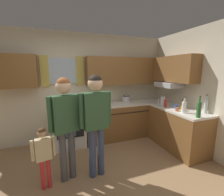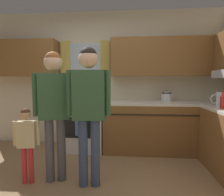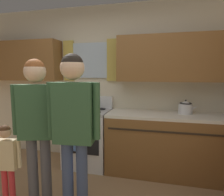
{
  "view_description": "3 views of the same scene",
  "coord_description": "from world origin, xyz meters",
  "px_view_note": "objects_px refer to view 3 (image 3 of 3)",
  "views": [
    {
      "loc": [
        -0.47,
        -1.88,
        1.74
      ],
      "look_at": [
        0.52,
        0.79,
        1.2
      ],
      "focal_mm": 24.08,
      "sensor_mm": 36.0,
      "label": 1
    },
    {
      "loc": [
        0.54,
        -1.88,
        1.29
      ],
      "look_at": [
        0.31,
        0.81,
        1.03
      ],
      "focal_mm": 30.43,
      "sensor_mm": 36.0,
      "label": 2
    },
    {
      "loc": [
        0.87,
        -1.4,
        1.48
      ],
      "look_at": [
        0.32,
        0.85,
        1.2
      ],
      "focal_mm": 31.84,
      "sensor_mm": 36.0,
      "label": 3
    }
  ],
  "objects_px": {
    "adult_holding_child": "(37,117)",
    "small_child": "(7,157)",
    "stove_oven": "(88,136)",
    "stovetop_kettle": "(186,107)",
    "adult_in_plaid": "(74,119)"
  },
  "relations": [
    {
      "from": "adult_holding_child",
      "to": "small_child",
      "type": "relative_size",
      "value": 1.72
    },
    {
      "from": "small_child",
      "to": "stove_oven",
      "type": "bearing_deg",
      "value": 70.14
    },
    {
      "from": "small_child",
      "to": "stovetop_kettle",
      "type": "bearing_deg",
      "value": 34.53
    },
    {
      "from": "adult_in_plaid",
      "to": "stovetop_kettle",
      "type": "bearing_deg",
      "value": 48.73
    },
    {
      "from": "adult_in_plaid",
      "to": "small_child",
      "type": "distance_m",
      "value": 0.9
    },
    {
      "from": "stovetop_kettle",
      "to": "adult_in_plaid",
      "type": "bearing_deg",
      "value": -131.27
    },
    {
      "from": "stove_oven",
      "to": "adult_in_plaid",
      "type": "xyz_separation_m",
      "value": [
        0.33,
        -1.24,
        0.58
      ]
    },
    {
      "from": "stove_oven",
      "to": "small_child",
      "type": "distance_m",
      "value": 1.34
    },
    {
      "from": "stove_oven",
      "to": "small_child",
      "type": "relative_size",
      "value": 1.16
    },
    {
      "from": "adult_holding_child",
      "to": "stove_oven",
      "type": "bearing_deg",
      "value": 83.83
    },
    {
      "from": "adult_holding_child",
      "to": "small_child",
      "type": "distance_m",
      "value": 0.55
    },
    {
      "from": "stove_oven",
      "to": "adult_holding_child",
      "type": "relative_size",
      "value": 0.67
    },
    {
      "from": "adult_holding_child",
      "to": "small_child",
      "type": "height_order",
      "value": "adult_holding_child"
    },
    {
      "from": "stove_oven",
      "to": "adult_in_plaid",
      "type": "distance_m",
      "value": 1.41
    },
    {
      "from": "stovetop_kettle",
      "to": "adult_holding_child",
      "type": "distance_m",
      "value": 2.03
    }
  ]
}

